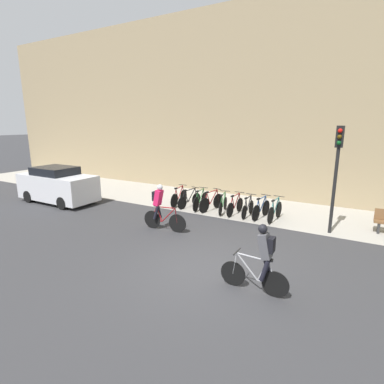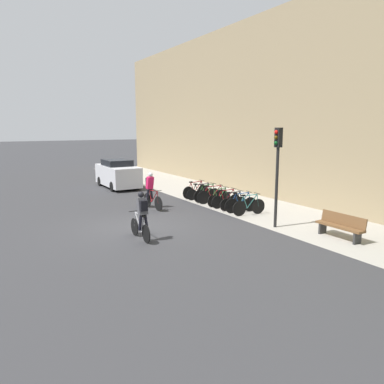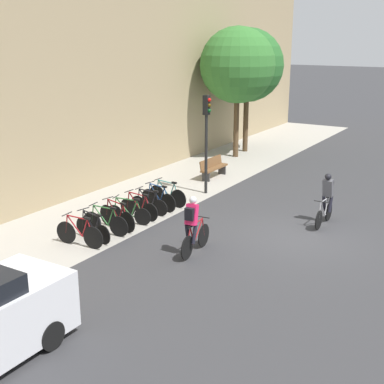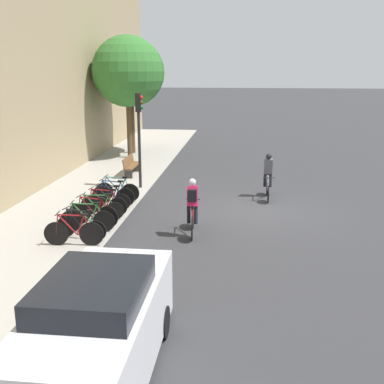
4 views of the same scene
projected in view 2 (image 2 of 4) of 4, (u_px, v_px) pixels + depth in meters
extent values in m
plane|color=#333335|center=(134.00, 227.00, 15.04)|extent=(200.00, 200.00, 0.00)
cube|color=#A39E93|center=(263.00, 209.00, 18.38)|extent=(44.00, 4.50, 0.01)
cube|color=#9E8966|center=(306.00, 104.00, 18.77)|extent=(44.00, 0.60, 10.19)
cylinder|color=black|center=(158.00, 204.00, 17.91)|extent=(0.71, 0.09, 0.71)
cylinder|color=black|center=(147.00, 200.00, 18.80)|extent=(0.71, 0.09, 0.71)
cylinder|color=maroon|center=(154.00, 197.00, 18.17)|extent=(0.61, 0.09, 0.63)
cylinder|color=maroon|center=(150.00, 196.00, 18.50)|extent=(0.28, 0.06, 0.58)
cylinder|color=maroon|center=(153.00, 191.00, 18.22)|extent=(0.82, 0.11, 0.07)
cylinder|color=maroon|center=(149.00, 201.00, 18.63)|extent=(0.45, 0.07, 0.05)
cylinder|color=maroon|center=(148.00, 195.00, 18.68)|extent=(0.23, 0.05, 0.56)
cylinder|color=maroon|center=(158.00, 198.00, 17.90)|extent=(0.13, 0.05, 0.59)
cylinder|color=black|center=(157.00, 191.00, 17.87)|extent=(0.07, 0.46, 0.03)
cube|color=black|center=(149.00, 189.00, 18.54)|extent=(0.21, 0.10, 0.06)
cube|color=#EA1E56|center=(150.00, 183.00, 18.40)|extent=(0.35, 0.35, 0.63)
sphere|color=silver|center=(151.00, 175.00, 18.27)|extent=(0.24, 0.24, 0.22)
cylinder|color=black|center=(148.00, 194.00, 18.48)|extent=(0.28, 0.13, 0.56)
cylinder|color=black|center=(152.00, 194.00, 18.61)|extent=(0.25, 0.13, 0.56)
cube|color=black|center=(148.00, 181.00, 18.51)|extent=(0.16, 0.27, 0.36)
cylinder|color=black|center=(135.00, 227.00, 13.89)|extent=(0.66, 0.04, 0.66)
cylinder|color=black|center=(146.00, 234.00, 12.98)|extent=(0.66, 0.04, 0.66)
cylinder|color=#99999E|center=(138.00, 222.00, 13.54)|extent=(0.59, 0.04, 0.62)
cylinder|color=#99999E|center=(142.00, 224.00, 13.20)|extent=(0.27, 0.04, 0.58)
cylinder|color=#99999E|center=(139.00, 215.00, 13.39)|extent=(0.80, 0.04, 0.07)
cylinder|color=#99999E|center=(144.00, 233.00, 13.17)|extent=(0.43, 0.03, 0.05)
cylinder|color=#99999E|center=(145.00, 226.00, 13.02)|extent=(0.22, 0.03, 0.56)
cylinder|color=#99999E|center=(135.00, 219.00, 13.81)|extent=(0.12, 0.04, 0.59)
cylinder|color=black|center=(135.00, 211.00, 13.71)|extent=(0.03, 0.46, 0.03)
cube|color=black|center=(144.00, 216.00, 13.04)|extent=(0.20, 0.08, 0.06)
cube|color=#4C4C51|center=(142.00, 206.00, 13.07)|extent=(0.32, 0.32, 0.63)
sphere|color=black|center=(141.00, 195.00, 13.07)|extent=(0.22, 0.22, 0.22)
cylinder|color=black|center=(146.00, 222.00, 13.18)|extent=(0.27, 0.11, 0.56)
cylinder|color=black|center=(140.00, 223.00, 13.07)|extent=(0.24, 0.11, 0.56)
cube|color=black|center=(144.00, 206.00, 12.95)|extent=(0.14, 0.26, 0.36)
cylinder|color=black|center=(203.00, 191.00, 21.47)|extent=(0.10, 0.71, 0.71)
cylinder|color=black|center=(188.00, 193.00, 20.89)|extent=(0.10, 0.71, 0.71)
cylinder|color=maroon|center=(198.00, 187.00, 21.22)|extent=(0.09, 0.56, 0.62)
cylinder|color=maroon|center=(192.00, 188.00, 21.01)|extent=(0.06, 0.26, 0.58)
cylinder|color=maroon|center=(196.00, 182.00, 21.11)|extent=(0.11, 0.76, 0.07)
cylinder|color=maroon|center=(191.00, 193.00, 21.01)|extent=(0.07, 0.41, 0.05)
cylinder|color=maroon|center=(189.00, 188.00, 20.89)|extent=(0.05, 0.22, 0.56)
cylinder|color=maroon|center=(202.00, 186.00, 21.40)|extent=(0.05, 0.12, 0.59)
cylinder|color=black|center=(202.00, 180.00, 21.32)|extent=(0.46, 0.07, 0.03)
cube|color=black|center=(191.00, 182.00, 20.89)|extent=(0.10, 0.21, 0.06)
cylinder|color=black|center=(210.00, 194.00, 20.85)|extent=(0.15, 0.61, 0.62)
cylinder|color=black|center=(192.00, 195.00, 20.50)|extent=(0.15, 0.61, 0.62)
cylinder|color=black|center=(204.00, 189.00, 20.68)|extent=(0.15, 0.58, 0.62)
cylinder|color=black|center=(197.00, 190.00, 20.56)|extent=(0.09, 0.27, 0.58)
cylinder|color=black|center=(202.00, 184.00, 20.60)|extent=(0.19, 0.78, 0.07)
cylinder|color=black|center=(196.00, 195.00, 20.57)|extent=(0.11, 0.42, 0.05)
cylinder|color=black|center=(194.00, 190.00, 20.49)|extent=(0.07, 0.22, 0.56)
cylinder|color=black|center=(209.00, 189.00, 20.79)|extent=(0.06, 0.13, 0.59)
cylinder|color=black|center=(209.00, 183.00, 20.72)|extent=(0.46, 0.11, 0.03)
cube|color=black|center=(195.00, 184.00, 20.46)|extent=(0.12, 0.21, 0.06)
cylinder|color=black|center=(214.00, 194.00, 20.46)|extent=(0.10, 0.69, 0.69)
cylinder|color=black|center=(199.00, 196.00, 19.86)|extent=(0.10, 0.69, 0.69)
cylinder|color=#2D6B33|center=(209.00, 190.00, 20.21)|extent=(0.10, 0.57, 0.62)
cylinder|color=#2D6B33|center=(204.00, 191.00, 19.99)|extent=(0.07, 0.27, 0.58)
cylinder|color=#2D6B33|center=(208.00, 185.00, 20.09)|extent=(0.12, 0.77, 0.07)
cylinder|color=#2D6B33|center=(202.00, 196.00, 19.98)|extent=(0.07, 0.42, 0.05)
cylinder|color=#2D6B33|center=(201.00, 191.00, 19.87)|extent=(0.05, 0.22, 0.56)
cylinder|color=#2D6B33|center=(214.00, 189.00, 20.39)|extent=(0.05, 0.12, 0.59)
cylinder|color=black|center=(213.00, 183.00, 20.30)|extent=(0.46, 0.07, 0.03)
cube|color=black|center=(202.00, 185.00, 19.87)|extent=(0.10, 0.21, 0.06)
cylinder|color=black|center=(222.00, 196.00, 19.82)|extent=(0.18, 0.71, 0.72)
cylinder|color=black|center=(203.00, 197.00, 19.48)|extent=(0.18, 0.71, 0.72)
cylinder|color=maroon|center=(216.00, 191.00, 19.65)|extent=(0.16, 0.58, 0.63)
cylinder|color=maroon|center=(209.00, 192.00, 19.53)|extent=(0.09, 0.27, 0.58)
cylinder|color=maroon|center=(214.00, 186.00, 19.57)|extent=(0.20, 0.78, 0.07)
cylinder|color=maroon|center=(207.00, 197.00, 19.55)|extent=(0.12, 0.42, 0.05)
cylinder|color=maroon|center=(205.00, 192.00, 19.47)|extent=(0.08, 0.22, 0.56)
cylinder|color=maroon|center=(222.00, 191.00, 19.75)|extent=(0.06, 0.13, 0.59)
cylinder|color=black|center=(221.00, 185.00, 19.68)|extent=(0.46, 0.12, 0.03)
cube|color=black|center=(207.00, 186.00, 19.44)|extent=(0.12, 0.21, 0.06)
cylinder|color=black|center=(227.00, 198.00, 19.49)|extent=(0.16, 0.60, 0.61)
cylinder|color=black|center=(212.00, 201.00, 18.80)|extent=(0.16, 0.60, 0.61)
cylinder|color=#2D6B33|center=(222.00, 194.00, 19.21)|extent=(0.16, 0.58, 0.62)
cylinder|color=#2D6B33|center=(216.00, 195.00, 18.95)|extent=(0.09, 0.27, 0.58)
cylinder|color=#2D6B33|center=(220.00, 189.00, 19.08)|extent=(0.20, 0.78, 0.07)
cylinder|color=#2D6B33|center=(215.00, 201.00, 18.94)|extent=(0.12, 0.42, 0.05)
cylinder|color=#2D6B33|center=(213.00, 196.00, 18.81)|extent=(0.08, 0.22, 0.56)
cylinder|color=#2D6B33|center=(226.00, 193.00, 19.42)|extent=(0.06, 0.13, 0.59)
cylinder|color=black|center=(226.00, 187.00, 19.33)|extent=(0.46, 0.12, 0.03)
cube|color=black|center=(215.00, 189.00, 18.82)|extent=(0.12, 0.21, 0.06)
cylinder|color=black|center=(235.00, 200.00, 18.86)|extent=(0.07, 0.65, 0.65)
cylinder|color=black|center=(217.00, 202.00, 18.40)|extent=(0.07, 0.65, 0.65)
cylinder|color=maroon|center=(229.00, 195.00, 18.66)|extent=(0.07, 0.56, 0.62)
cylinder|color=maroon|center=(223.00, 196.00, 18.49)|extent=(0.05, 0.26, 0.58)
cylinder|color=maroon|center=(227.00, 190.00, 18.56)|extent=(0.08, 0.76, 0.07)
cylinder|color=maroon|center=(221.00, 202.00, 18.50)|extent=(0.05, 0.41, 0.05)
cylinder|color=maroon|center=(219.00, 197.00, 18.40)|extent=(0.04, 0.22, 0.56)
cylinder|color=maroon|center=(234.00, 195.00, 18.80)|extent=(0.04, 0.12, 0.59)
cylinder|color=black|center=(234.00, 188.00, 18.72)|extent=(0.46, 0.05, 0.03)
cube|color=black|center=(221.00, 190.00, 18.39)|extent=(0.09, 0.20, 0.06)
cylinder|color=black|center=(241.00, 203.00, 18.38)|extent=(0.05, 0.61, 0.61)
cylinder|color=black|center=(225.00, 205.00, 17.88)|extent=(0.05, 0.61, 0.61)
cylinder|color=black|center=(236.00, 198.00, 18.16)|extent=(0.05, 0.54, 0.62)
cylinder|color=black|center=(230.00, 199.00, 17.98)|extent=(0.04, 0.25, 0.58)
cylinder|color=black|center=(234.00, 192.00, 18.05)|extent=(0.05, 0.72, 0.07)
cylinder|color=black|center=(229.00, 205.00, 17.98)|extent=(0.04, 0.39, 0.05)
cylinder|color=black|center=(227.00, 199.00, 17.88)|extent=(0.04, 0.21, 0.56)
cylinder|color=black|center=(241.00, 197.00, 18.31)|extent=(0.04, 0.11, 0.58)
cylinder|color=black|center=(240.00, 191.00, 18.23)|extent=(0.46, 0.04, 0.03)
cube|color=black|center=(228.00, 192.00, 17.87)|extent=(0.08, 0.20, 0.06)
cylinder|color=black|center=(250.00, 204.00, 17.79)|extent=(0.14, 0.70, 0.70)
cylinder|color=black|center=(232.00, 206.00, 17.43)|extent=(0.14, 0.70, 0.70)
cylinder|color=#1E478C|center=(244.00, 199.00, 17.62)|extent=(0.12, 0.55, 0.62)
cylinder|color=#1E478C|center=(237.00, 200.00, 17.49)|extent=(0.08, 0.26, 0.58)
cylinder|color=#1E478C|center=(242.00, 193.00, 17.53)|extent=(0.15, 0.73, 0.07)
cylinder|color=#1E478C|center=(235.00, 206.00, 17.50)|extent=(0.09, 0.40, 0.05)
cylinder|color=#1E478C|center=(233.00, 200.00, 17.42)|extent=(0.06, 0.21, 0.56)
cylinder|color=#1E478C|center=(250.00, 198.00, 17.73)|extent=(0.05, 0.12, 0.58)
cylinder|color=black|center=(249.00, 192.00, 17.66)|extent=(0.46, 0.09, 0.03)
cube|color=black|center=(235.00, 193.00, 17.39)|extent=(0.11, 0.21, 0.06)
cylinder|color=black|center=(258.00, 206.00, 17.32)|extent=(0.09, 0.71, 0.71)
cylinder|color=black|center=(240.00, 208.00, 16.88)|extent=(0.09, 0.71, 0.71)
cylinder|color=teal|center=(252.00, 201.00, 17.12)|extent=(0.08, 0.57, 0.62)
cylinder|color=teal|center=(245.00, 202.00, 16.96)|extent=(0.06, 0.27, 0.58)
cylinder|color=teal|center=(250.00, 195.00, 17.02)|extent=(0.10, 0.76, 0.07)
cylinder|color=teal|center=(243.00, 208.00, 16.97)|extent=(0.06, 0.41, 0.05)
cylinder|color=teal|center=(241.00, 202.00, 16.87)|extent=(0.05, 0.22, 0.56)
cylinder|color=teal|center=(258.00, 200.00, 17.25)|extent=(0.04, 0.12, 0.59)
cylinder|color=black|center=(257.00, 193.00, 17.18)|extent=(0.46, 0.06, 0.03)
cube|color=black|center=(243.00, 195.00, 16.86)|extent=(0.09, 0.21, 0.06)
cylinder|color=black|center=(277.00, 178.00, 14.75)|extent=(0.12, 0.12, 3.96)
cube|color=black|center=(279.00, 137.00, 14.48)|extent=(0.26, 0.20, 0.76)
sphere|color=red|center=(276.00, 132.00, 14.38)|extent=(0.15, 0.15, 0.15)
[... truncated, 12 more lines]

